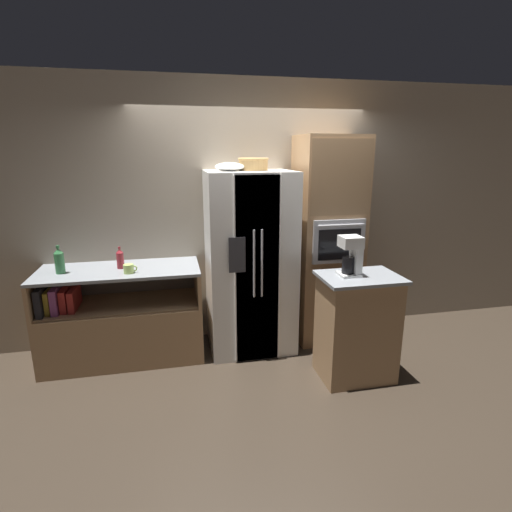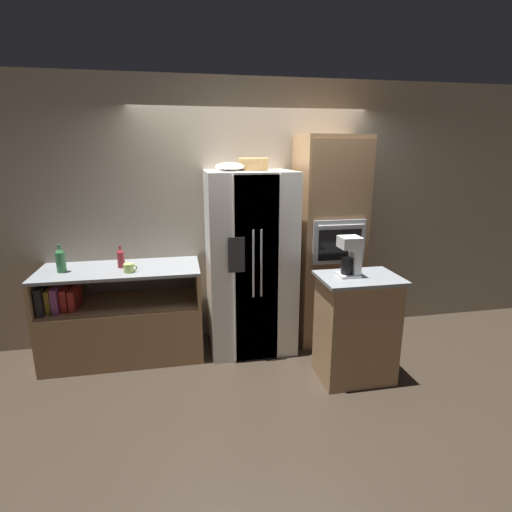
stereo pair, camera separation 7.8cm
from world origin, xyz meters
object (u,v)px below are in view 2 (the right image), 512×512
at_px(bottle_short, 121,258).
at_px(mug, 129,268).
at_px(fruit_bowl, 230,167).
at_px(refrigerator, 250,263).
at_px(bottle_tall, 61,260).
at_px(coffee_maker, 351,255).
at_px(wicker_basket, 254,164).
at_px(wall_oven, 328,241).

distance_m(bottle_short, mug, 0.22).
bearing_deg(fruit_bowl, bottle_short, 177.59).
distance_m(fruit_bowl, mug, 1.37).
distance_m(refrigerator, bottle_tall, 1.83).
relative_size(bottle_short, mug, 1.70).
xyz_separation_m(mug, coffee_maker, (1.95, -0.65, 0.20)).
bearing_deg(mug, fruit_bowl, 7.99).
bearing_deg(mug, coffee_maker, -18.36).
height_order(refrigerator, bottle_short, refrigerator).
height_order(wicker_basket, fruit_bowl, wicker_basket).
bearing_deg(bottle_short, bottle_tall, -174.19).
height_order(wicker_basket, mug, wicker_basket).
bearing_deg(wall_oven, refrigerator, -175.80).
relative_size(bottle_tall, bottle_short, 1.24).
bearing_deg(bottle_tall, bottle_short, 5.81).
height_order(refrigerator, fruit_bowl, fruit_bowl).
xyz_separation_m(fruit_bowl, mug, (-0.99, -0.14, -0.93)).
xyz_separation_m(bottle_short, mug, (0.09, -0.19, -0.06)).
xyz_separation_m(bottle_tall, coffee_maker, (2.58, -0.78, 0.12)).
bearing_deg(fruit_bowl, coffee_maker, -39.49).
bearing_deg(bottle_tall, refrigerator, 0.12).
height_order(fruit_bowl, bottle_tall, fruit_bowl).
relative_size(bottle_short, coffee_maker, 0.61).
bearing_deg(coffee_maker, bottle_short, 157.84).
bearing_deg(fruit_bowl, refrigerator, -1.40).
bearing_deg(bottle_tall, wall_oven, 1.44).
distance_m(fruit_bowl, bottle_short, 1.40).
bearing_deg(mug, wall_oven, 5.50).
distance_m(wicker_basket, bottle_short, 1.61).
distance_m(wall_oven, bottle_tall, 2.69).
bearing_deg(wall_oven, fruit_bowl, -176.84).
xyz_separation_m(refrigerator, wicker_basket, (0.05, 0.08, 1.00)).
bearing_deg(mug, bottle_tall, 168.28).
height_order(wall_oven, wicker_basket, wall_oven).
height_order(wicker_basket, coffee_maker, wicker_basket).
height_order(refrigerator, wall_oven, wall_oven).
height_order(bottle_tall, mug, bottle_tall).
height_order(wall_oven, bottle_tall, wall_oven).
xyz_separation_m(wicker_basket, coffee_maker, (0.70, -0.86, -0.75)).
relative_size(refrigerator, bottle_tall, 6.98).
xyz_separation_m(fruit_bowl, bottle_tall, (-1.63, -0.01, -0.85)).
relative_size(refrigerator, bottle_short, 8.64).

